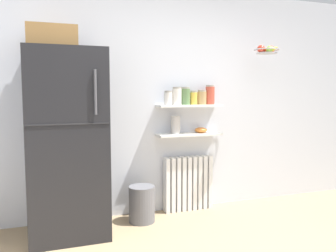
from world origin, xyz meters
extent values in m
cube|color=silver|center=(0.00, 2.05, 1.30)|extent=(7.04, 0.10, 2.60)
cube|color=black|center=(-1.17, 1.66, 0.90)|extent=(0.73, 0.69, 1.81)
cube|color=#262628|center=(-1.17, 1.31, 1.12)|extent=(0.72, 0.01, 0.01)
cylinder|color=#4C4C51|center=(-0.93, 1.29, 1.40)|extent=(0.02, 0.02, 0.40)
cube|color=olive|center=(-1.28, 1.66, 1.91)|extent=(0.44, 0.48, 0.19)
cube|color=white|center=(-0.05, 1.92, 0.32)|extent=(0.05, 0.12, 0.64)
cube|color=white|center=(0.02, 1.92, 0.32)|extent=(0.05, 0.12, 0.64)
cube|color=white|center=(0.09, 1.92, 0.32)|extent=(0.05, 0.12, 0.64)
cube|color=white|center=(0.16, 1.92, 0.32)|extent=(0.05, 0.12, 0.64)
cube|color=white|center=(0.23, 1.92, 0.32)|extent=(0.05, 0.12, 0.64)
cube|color=white|center=(0.29, 1.92, 0.32)|extent=(0.05, 0.12, 0.64)
cube|color=white|center=(0.36, 1.92, 0.32)|extent=(0.05, 0.12, 0.64)
cube|color=white|center=(0.43, 1.92, 0.32)|extent=(0.05, 0.12, 0.64)
cube|color=white|center=(0.50, 1.92, 0.32)|extent=(0.05, 0.12, 0.64)
cube|color=white|center=(0.23, 1.89, 0.91)|extent=(0.77, 0.22, 0.02)
cube|color=white|center=(0.23, 1.89, 1.25)|extent=(0.77, 0.22, 0.02)
cylinder|color=silver|center=(-0.04, 1.89, 1.33)|extent=(0.10, 0.10, 0.14)
cylinder|color=gray|center=(-0.04, 1.89, 1.41)|extent=(0.09, 0.09, 0.02)
cylinder|color=silver|center=(0.07, 1.89, 1.35)|extent=(0.11, 0.11, 0.18)
cylinder|color=gray|center=(0.07, 1.89, 1.45)|extent=(0.10, 0.10, 0.02)
cylinder|color=#5B7F4C|center=(0.17, 1.89, 1.35)|extent=(0.11, 0.11, 0.18)
cylinder|color=gray|center=(0.17, 1.89, 1.45)|extent=(0.10, 0.10, 0.02)
cylinder|color=yellow|center=(0.28, 1.89, 1.33)|extent=(0.08, 0.08, 0.14)
cylinder|color=gray|center=(0.28, 1.89, 1.41)|extent=(0.08, 0.08, 0.02)
cylinder|color=tan|center=(0.38, 1.89, 1.34)|extent=(0.11, 0.11, 0.15)
cylinder|color=gray|center=(0.38, 1.89, 1.42)|extent=(0.10, 0.10, 0.02)
cylinder|color=#C64C38|center=(0.49, 1.89, 1.37)|extent=(0.11, 0.11, 0.21)
cylinder|color=gray|center=(0.49, 1.89, 1.48)|extent=(0.10, 0.10, 0.02)
cylinder|color=#B2ADA8|center=(0.05, 1.89, 1.03)|extent=(0.11, 0.11, 0.21)
ellipsoid|color=orange|center=(0.37, 1.89, 0.96)|extent=(0.15, 0.15, 0.07)
cylinder|color=slate|center=(-0.40, 1.72, 0.20)|extent=(0.28, 0.28, 0.39)
torus|color=#B2B2B7|center=(1.09, 1.65, 1.90)|extent=(0.29, 0.29, 0.01)
cylinder|color=#A8A8AD|center=(1.09, 1.65, 1.86)|extent=(0.24, 0.24, 0.01)
sphere|color=red|center=(1.16, 1.67, 1.90)|extent=(0.09, 0.09, 0.09)
sphere|color=red|center=(1.09, 1.70, 1.90)|extent=(0.07, 0.07, 0.07)
sphere|color=red|center=(1.02, 1.66, 1.91)|extent=(0.09, 0.09, 0.09)
sphere|color=#7FAD38|center=(1.09, 1.60, 1.90)|extent=(0.07, 0.07, 0.07)
ellipsoid|color=yellow|center=(1.12, 1.62, 1.89)|extent=(0.12, 0.18, 0.09)
camera|label=1|loc=(-1.36, -1.82, 1.40)|focal=37.06mm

